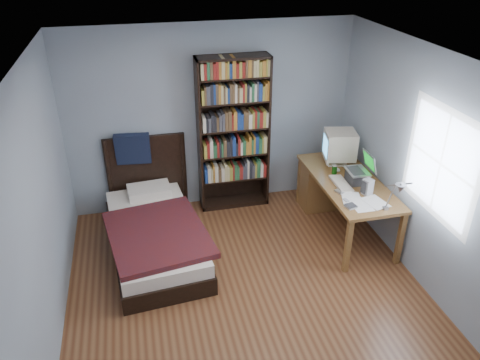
{
  "coord_description": "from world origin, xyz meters",
  "views": [
    {
      "loc": [
        -0.97,
        -3.69,
        3.49
      ],
      "look_at": [
        0.09,
        0.8,
        0.99
      ],
      "focal_mm": 35.0,
      "sensor_mm": 36.0,
      "label": 1
    }
  ],
  "objects": [
    {
      "name": "room",
      "position": [
        0.03,
        -0.0,
        1.25
      ],
      "size": [
        4.2,
        4.24,
        2.5
      ],
      "color": "#582E19",
      "rests_on": "ground"
    },
    {
      "name": "bed",
      "position": [
        -0.91,
        1.13,
        0.26
      ],
      "size": [
        1.25,
        2.12,
        1.16
      ],
      "color": "black",
      "rests_on": "floor"
    },
    {
      "name": "soda_can",
      "position": [
        1.4,
        1.16,
        0.79
      ],
      "size": [
        0.06,
        0.06,
        0.11
      ],
      "primitive_type": "cylinder",
      "color": "#0B3D08",
      "rests_on": "desk"
    },
    {
      "name": "phone_silver",
      "position": [
        1.27,
        0.7,
        0.74
      ],
      "size": [
        0.1,
        0.12,
        0.02
      ],
      "primitive_type": "cube",
      "rotation": [
        0.0,
        0.0,
        0.44
      ],
      "color": "#B2B1B6",
      "rests_on": "desk"
    },
    {
      "name": "desk",
      "position": [
        1.5,
        1.44,
        0.42
      ],
      "size": [
        0.75,
        1.69,
        0.73
      ],
      "color": "brown",
      "rests_on": "floor"
    },
    {
      "name": "crt_monitor",
      "position": [
        1.56,
        1.44,
        0.99
      ],
      "size": [
        0.47,
        0.43,
        0.46
      ],
      "color": "beige",
      "rests_on": "desk"
    },
    {
      "name": "external_drive",
      "position": [
        1.26,
        0.36,
        0.74
      ],
      "size": [
        0.13,
        0.13,
        0.02
      ],
      "primitive_type": "cube",
      "rotation": [
        0.0,
        0.0,
        0.19
      ],
      "color": "#98989B",
      "rests_on": "desk"
    },
    {
      "name": "desk_lamp",
      "position": [
        1.51,
        -0.09,
        1.17
      ],
      "size": [
        0.21,
        0.46,
        0.55
      ],
      "color": "#99999E",
      "rests_on": "desk"
    },
    {
      "name": "laptop",
      "position": [
        1.59,
        0.89,
        0.84
      ],
      "size": [
        0.31,
        0.32,
        0.38
      ],
      "color": "#2D2D30",
      "rests_on": "desk"
    },
    {
      "name": "keyboard",
      "position": [
        1.37,
        0.88,
        0.74
      ],
      "size": [
        0.17,
        0.41,
        0.04
      ],
      "primitive_type": "cube",
      "rotation": [
        0.0,
        0.07,
        -0.02
      ],
      "color": "beige",
      "rests_on": "desk"
    },
    {
      "name": "phone_grey",
      "position": [
        1.26,
        0.5,
        0.74
      ],
      "size": [
        0.06,
        0.09,
        0.02
      ],
      "primitive_type": "cube",
      "rotation": [
        0.0,
        0.0,
        0.2
      ],
      "color": "#98989B",
      "rests_on": "desk"
    },
    {
      "name": "bookshelf",
      "position": [
        0.26,
        1.94,
        1.06
      ],
      "size": [
        0.95,
        0.3,
        2.1
      ],
      "color": "black",
      "rests_on": "floor"
    },
    {
      "name": "speaker",
      "position": [
        1.57,
        0.59,
        0.83
      ],
      "size": [
        0.12,
        0.12,
        0.2
      ],
      "primitive_type": "cube",
      "rotation": [
        0.0,
        0.0,
        0.31
      ],
      "color": "#98989B",
      "rests_on": "desk"
    },
    {
      "name": "mouse",
      "position": [
        1.48,
        1.23,
        0.75
      ],
      "size": [
        0.06,
        0.1,
        0.03
      ],
      "primitive_type": "ellipsoid",
      "color": "silver",
      "rests_on": "desk"
    }
  ]
}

